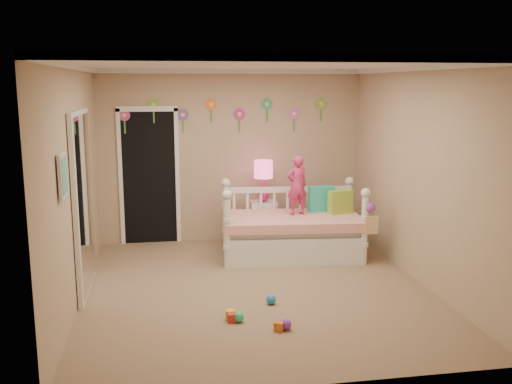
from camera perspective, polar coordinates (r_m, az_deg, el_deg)
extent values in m
cube|color=#7F684C|center=(6.81, 0.01, -9.68)|extent=(4.00, 4.50, 0.01)
cube|color=white|center=(6.38, 0.01, 12.75)|extent=(4.00, 4.50, 0.01)
cube|color=tan|center=(8.68, -2.47, 3.61)|extent=(4.00, 0.01, 2.60)
cube|color=tan|center=(6.45, -17.79, 0.62)|extent=(0.01, 4.50, 2.60)
cube|color=tan|center=(7.08, 16.19, 1.57)|extent=(0.01, 4.50, 2.60)
cube|color=#22AC8F|center=(8.17, 6.57, -0.69)|extent=(0.37, 0.13, 0.37)
cube|color=#92BC39|center=(8.09, 8.50, -1.00)|extent=(0.37, 0.21, 0.33)
imported|color=#D3306B|center=(7.90, 4.15, 0.67)|extent=(0.34, 0.26, 0.83)
cube|color=white|center=(8.58, 0.74, -3.07)|extent=(0.40, 0.31, 0.65)
sphere|color=#F72192|center=(8.50, 0.74, -0.38)|extent=(0.17, 0.17, 0.17)
cylinder|color=#F72192|center=(8.46, 0.75, 0.80)|extent=(0.03, 0.03, 0.36)
cylinder|color=#EB4684|center=(8.43, 0.75, 2.31)|extent=(0.28, 0.28, 0.26)
cube|color=black|center=(8.63, -10.71, 1.62)|extent=(0.90, 0.04, 2.07)
cube|color=white|center=(6.78, -16.98, -1.01)|extent=(0.07, 1.30, 2.10)
cube|color=white|center=(5.53, -18.91, 1.56)|extent=(0.05, 0.34, 0.42)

